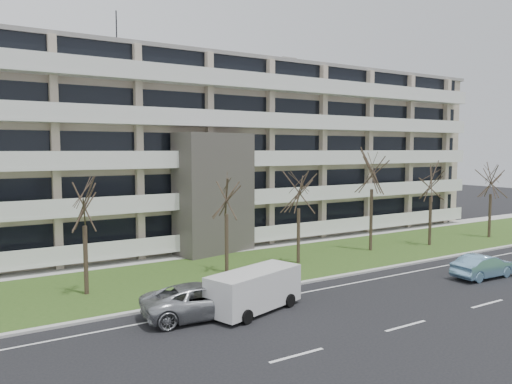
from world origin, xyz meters
TOP-DOWN VIEW (x-y plane):
  - ground at (0.00, 0.00)m, footprint 160.00×160.00m
  - grass_verge at (0.00, 13.00)m, footprint 90.00×10.00m
  - curb at (0.00, 8.00)m, footprint 90.00×0.35m
  - sidewalk at (0.00, 18.50)m, footprint 90.00×2.00m
  - lane_edge_line at (0.00, 6.50)m, footprint 90.00×0.12m
  - apartment_building at (-0.01, 25.32)m, footprint 60.50×15.10m
  - silver_pickup at (-7.11, 5.92)m, footprint 5.88×3.23m
  - blue_sedan at (10.53, 3.25)m, footprint 4.42×1.70m
  - white_van at (-4.54, 5.35)m, footprint 5.42×3.31m
  - tree_2 at (-10.87, 12.33)m, footprint 3.35×3.35m
  - tree_3 at (-2.15, 12.62)m, footprint 3.35×3.35m
  - tree_4 at (3.20, 12.22)m, footprint 3.39×3.39m
  - tree_5 at (10.48, 12.71)m, footprint 4.26×4.26m
  - tree_6 at (16.08, 11.72)m, footprint 3.56×3.56m
  - tree_7 at (23.55, 11.36)m, footprint 3.45×3.45m

SIDE VIEW (x-z plane):
  - ground at x=0.00m, z-range 0.00..0.00m
  - lane_edge_line at x=0.00m, z-range 0.00..0.01m
  - grass_verge at x=0.00m, z-range 0.00..0.06m
  - sidewalk at x=0.00m, z-range 0.00..0.08m
  - curb at x=0.00m, z-range 0.00..0.12m
  - blue_sedan at x=10.53m, z-range 0.00..1.44m
  - silver_pickup at x=-7.11m, z-range 0.00..1.56m
  - white_van at x=-4.54m, z-range 0.20..2.17m
  - tree_3 at x=-2.15m, z-range 1.85..8.55m
  - tree_2 at x=-10.87m, z-range 1.85..8.56m
  - tree_4 at x=3.20m, z-range 1.88..8.66m
  - tree_7 at x=23.55m, z-range 1.91..8.81m
  - tree_6 at x=16.08m, z-range 1.97..9.08m
  - tree_5 at x=10.48m, z-range 2.37..10.89m
  - apartment_building at x=-0.01m, z-range -1.76..16.99m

